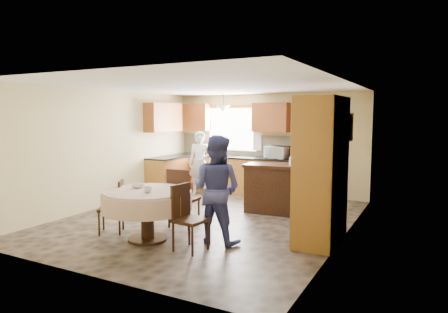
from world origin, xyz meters
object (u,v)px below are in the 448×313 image
Objects in this scene: cupboard at (321,171)px; dining_table at (147,201)px; chair_left at (115,204)px; oven_tower at (308,154)px; sideboard at (277,191)px; person_sink at (200,163)px; chair_back at (181,195)px; chair_right at (186,214)px; person_dining at (216,189)px.

cupboard reaches higher than dining_table.
chair_left is at bearing 174.56° from dining_table.
sideboard is at bearing -95.70° from oven_tower.
dining_table is at bearing -93.52° from person_sink.
chair_right is (0.71, -0.93, -0.04)m from chair_back.
dining_table is at bearing 80.66° from chair_back.
sideboard is 1.34× the size of chair_right.
cupboard is 2.44m from chair_back.
oven_tower reaches higher than sideboard.
sideboard is at bearing 65.07° from dining_table.
oven_tower reaches higher than person_dining.
dining_table is 1.34× the size of chair_back.
oven_tower reaches higher than chair_left.
person_sink reaches higher than dining_table.
sideboard is at bearing 131.27° from cupboard.
cupboard is (1.07, -3.05, 0.07)m from oven_tower.
person_dining is (1.02, 0.42, 0.21)m from dining_table.
chair_back is (0.08, 0.85, -0.05)m from dining_table.
cupboard is 2.53× the size of chair_left.
sideboard is at bearing -127.17° from chair_back.
chair_right is 0.58× the size of person_dining.
chair_right is (-1.65, -1.26, -0.59)m from cupboard.
chair_right is at bearing -97.65° from oven_tower.
person_sink is 3.76m from person_dining.
person_sink reaches higher than chair_right.
person_sink is (-1.22, 2.65, 0.21)m from chair_back.
chair_right is at bearing -102.18° from sideboard.
dining_table is 0.80m from chair_right.
cupboard is at bearing 25.84° from dining_table.
sideboard is 2.70m from chair_right.
chair_left is 3.47m from person_sink.
chair_back is at bearing 101.57° from chair_left.
cupboard is 1.35× the size of person_dining.
cupboard is at bearing -52.06° from sideboard.
chair_back is 1.07m from person_dining.
chair_left is at bearing -104.77° from person_sink.
dining_table is 1.12m from person_dining.
dining_table is at bearing -107.89° from oven_tower.
person_dining is at bearing -17.31° from chair_right.
cupboard is (1.23, -1.41, 0.66)m from sideboard.
person_dining reaches higher than chair_right.
cupboard reaches higher than chair_right.
person_dining is (-1.42, -0.76, -0.29)m from cupboard.
dining_table is 0.89× the size of person_sink.
sideboard reaches higher than chair_left.
chair_left is at bearing 11.54° from person_dining.
chair_left is (-0.73, 0.07, -0.13)m from dining_table.
chair_right is 0.61× the size of person_sink.
cupboard is at bearing -151.41° from person_dining.
person_dining is (2.16, -3.08, 0.05)m from person_sink.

